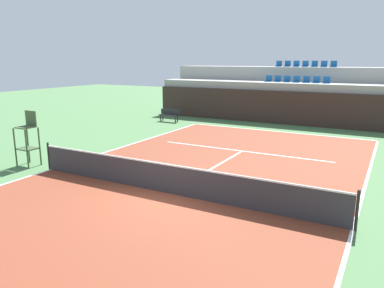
{
  "coord_description": "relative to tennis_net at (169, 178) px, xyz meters",
  "views": [
    {
      "loc": [
        6.04,
        -9.45,
        4.18
      ],
      "look_at": [
        -0.26,
        2.0,
        1.2
      ],
      "focal_mm": 34.6,
      "sensor_mm": 36.0,
      "label": 1
    }
  ],
  "objects": [
    {
      "name": "stands_tier_upper",
      "position": [
        0.0,
        18.53,
        1.33
      ],
      "size": [
        19.64,
        2.4,
        3.68
      ],
      "primitive_type": "cube",
      "color": "#9E9E99",
      "rests_on": "ground_plane"
    },
    {
      "name": "sideline_right",
      "position": [
        5.45,
        0.0,
        -0.5
      ],
      "size": [
        0.1,
        24.0,
        0.0
      ],
      "primitive_type": "cube",
      "color": "white",
      "rests_on": "court_surface"
    },
    {
      "name": "seating_row_lower",
      "position": [
        0.0,
        16.22,
        2.3
      ],
      "size": [
        4.35,
        0.44,
        0.44
      ],
      "color": "#145193",
      "rests_on": "stands_tier_lower"
    },
    {
      "name": "player_bench",
      "position": [
        -7.53,
        11.98,
        -0.0
      ],
      "size": [
        1.5,
        0.4,
        0.85
      ],
      "color": "#232328",
      "rests_on": "ground_plane"
    },
    {
      "name": "stands_tier_lower",
      "position": [
        0.0,
        16.13,
        0.83
      ],
      "size": [
        19.64,
        2.4,
        2.68
      ],
      "primitive_type": "cube",
      "color": "#9E9E99",
      "rests_on": "ground_plane"
    },
    {
      "name": "ground_plane",
      "position": [
        0.0,
        0.0,
        -0.51
      ],
      "size": [
        80.0,
        80.0,
        0.0
      ],
      "primitive_type": "plane",
      "color": "#477042"
    },
    {
      "name": "centre_service_line",
      "position": [
        0.0,
        3.2,
        -0.5
      ],
      "size": [
        0.1,
        6.4,
        0.0
      ],
      "primitive_type": "cube",
      "color": "white",
      "rests_on": "court_surface"
    },
    {
      "name": "baseline_far",
      "position": [
        0.0,
        11.95,
        -0.5
      ],
      "size": [
        11.0,
        0.1,
        0.0
      ],
      "primitive_type": "cube",
      "color": "white",
      "rests_on": "court_surface"
    },
    {
      "name": "umpire_chair",
      "position": [
        -6.7,
        0.06,
        0.68
      ],
      "size": [
        0.76,
        0.66,
        2.2
      ],
      "color": "#334C2D",
      "rests_on": "ground_plane"
    },
    {
      "name": "service_line_far",
      "position": [
        0.0,
        6.4,
        -0.5
      ],
      "size": [
        8.26,
        0.1,
        0.0
      ],
      "primitive_type": "cube",
      "color": "white",
      "rests_on": "court_surface"
    },
    {
      "name": "court_surface",
      "position": [
        0.0,
        0.0,
        -0.5
      ],
      "size": [
        11.0,
        24.0,
        0.01
      ],
      "primitive_type": "cube",
      "color": "brown",
      "rests_on": "ground_plane"
    },
    {
      "name": "tennis_net",
      "position": [
        0.0,
        0.0,
        0.0
      ],
      "size": [
        11.08,
        0.08,
        1.07
      ],
      "color": "black",
      "rests_on": "court_surface"
    },
    {
      "name": "back_wall",
      "position": [
        0.0,
        14.78,
        0.58
      ],
      "size": [
        19.64,
        0.3,
        2.17
      ],
      "primitive_type": "cube",
      "color": "#33231E",
      "rests_on": "ground_plane"
    },
    {
      "name": "sideline_left",
      "position": [
        -5.45,
        0.0,
        -0.5
      ],
      "size": [
        0.1,
        24.0,
        0.0
      ],
      "primitive_type": "cube",
      "color": "white",
      "rests_on": "court_surface"
    },
    {
      "name": "seating_row_upper",
      "position": [
        0.0,
        18.62,
        3.29
      ],
      "size": [
        4.35,
        0.44,
        0.44
      ],
      "color": "#145193",
      "rests_on": "stands_tier_upper"
    }
  ]
}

